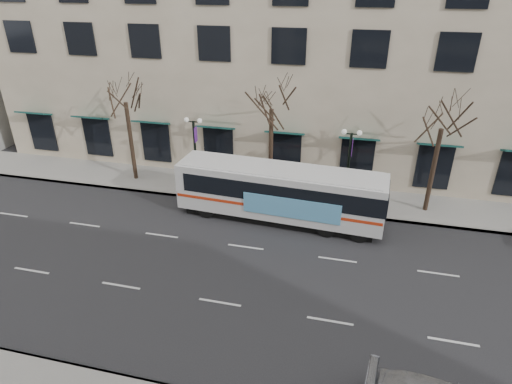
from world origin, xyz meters
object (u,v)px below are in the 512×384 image
(tree_far_left, at_px, (124,88))
(tree_far_right, at_px, (445,113))
(lamp_post_left, at_px, (195,151))
(lamp_post_right, at_px, (348,165))
(tree_far_mid, at_px, (272,94))
(city_bus, at_px, (281,192))

(tree_far_left, xyz_separation_m, tree_far_right, (20.00, 0.00, -0.28))
(lamp_post_left, bearing_deg, lamp_post_right, 0.00)
(tree_far_right, xyz_separation_m, lamp_post_left, (-14.99, -0.60, -3.48))
(tree_far_mid, xyz_separation_m, city_bus, (1.27, -3.01, -5.07))
(tree_far_left, distance_m, tree_far_mid, 10.00)
(tree_far_mid, distance_m, lamp_post_right, 6.41)
(tree_far_right, distance_m, lamp_post_right, 6.11)
(tree_far_right, bearing_deg, city_bus, -160.98)
(tree_far_mid, xyz_separation_m, tree_far_right, (10.00, -0.00, -0.48))
(tree_far_mid, distance_m, city_bus, 6.03)
(tree_far_left, xyz_separation_m, tree_far_mid, (10.00, 0.00, 0.21))
(tree_far_right, relative_size, lamp_post_right, 1.55)
(tree_far_right, xyz_separation_m, city_bus, (-8.73, -3.01, -4.59))
(lamp_post_left, distance_m, lamp_post_right, 10.00)
(tree_far_right, relative_size, city_bus, 0.64)
(city_bus, bearing_deg, tree_far_left, 168.59)
(tree_far_left, height_order, tree_far_mid, tree_far_mid)
(city_bus, bearing_deg, tree_far_right, 22.56)
(tree_far_left, xyz_separation_m, city_bus, (11.27, -3.01, -4.87))
(lamp_post_left, height_order, lamp_post_right, same)
(tree_far_mid, relative_size, tree_far_right, 1.06)
(tree_far_mid, relative_size, lamp_post_left, 1.64)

